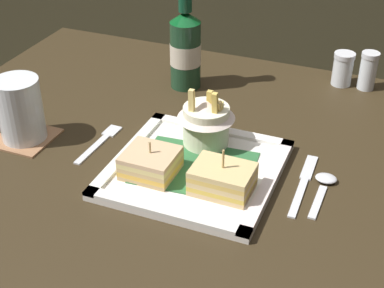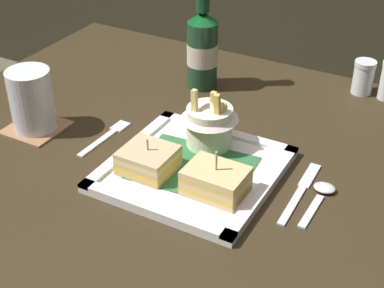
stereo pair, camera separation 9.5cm
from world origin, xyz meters
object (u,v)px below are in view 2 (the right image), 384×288
spoon (321,193)px  fries_cup (210,120)px  beer_bottle (202,47)px  dining_table (191,216)px  water_glass (32,104)px  fork (107,136)px  sandwich_half_left (148,160)px  salt_shaker (363,79)px  knife (301,190)px  sandwich_half_right (216,181)px  square_plate (193,170)px

spoon → fries_cup: bearing=171.0°
beer_bottle → dining_table: bearing=-66.3°
beer_bottle → fries_cup: bearing=-59.2°
water_glass → fork: bearing=17.1°
spoon → sandwich_half_left: bearing=-162.7°
fork → salt_shaker: salt_shaker is taller
sandwich_half_left → water_glass: bearing=174.7°
knife → sandwich_half_left: bearing=-160.9°
dining_table → knife: knife is taller
beer_bottle → water_glass: 0.36m
dining_table → fries_cup: bearing=59.6°
fries_cup → water_glass: (-0.31, -0.09, -0.01)m
dining_table → knife: size_ratio=6.14×
salt_shaker → fries_cup: bearing=-117.4°
sandwich_half_left → fork: 0.15m
sandwich_half_left → sandwich_half_right: bearing=0.0°
square_plate → spoon: size_ratio=2.28×
spoon → salt_shaker: 0.38m
spoon → dining_table: bearing=179.6°
fries_cup → water_glass: fries_cup is taller
water_glass → salt_shaker: bearing=41.5°
sandwich_half_left → water_glass: 0.27m
fries_cup → beer_bottle: bearing=120.8°
beer_bottle → fork: size_ratio=1.83×
sandwich_half_left → knife: size_ratio=0.48×
fork → spoon: bearing=2.6°
fries_cup → beer_bottle: 0.25m
sandwich_half_right → fries_cup: size_ratio=0.85×
fork → spoon: spoon is taller
salt_shaker → square_plate: bearing=-111.8°
fork → salt_shaker: 0.53m
sandwich_half_left → beer_bottle: bearing=102.9°
square_plate → knife: square_plate is taller
fries_cup → dining_table: bearing=-120.4°
square_plate → fork: 0.19m
dining_table → beer_bottle: (-0.11, 0.24, 0.22)m
fries_cup → fork: (-0.18, -0.05, -0.06)m
sandwich_half_left → spoon: (0.27, 0.08, -0.02)m
water_glass → fork: water_glass is taller
dining_table → spoon: size_ratio=9.10×
knife → spoon: size_ratio=1.48×
sandwich_half_left → fries_cup: (0.05, 0.12, 0.03)m
fries_cup → spoon: bearing=-9.0°
square_plate → fries_cup: (-0.01, 0.08, 0.05)m
square_plate → dining_table: bearing=123.5°
square_plate → sandwich_half_right: 0.08m
beer_bottle → knife: size_ratio=1.42×
fork → water_glass: bearing=-162.9°
salt_shaker → water_glass: bearing=-138.5°
water_glass → knife: size_ratio=0.66×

